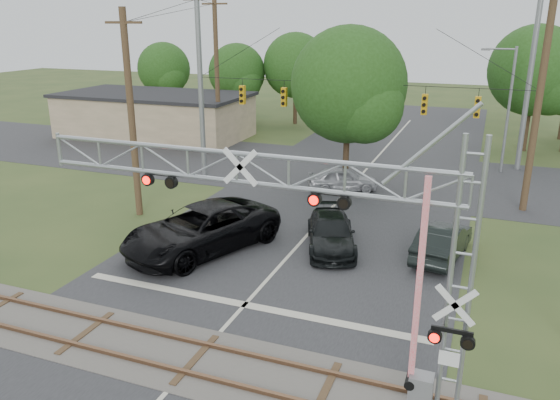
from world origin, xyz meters
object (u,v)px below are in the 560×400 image
at_px(sedan_silver, 342,179).
at_px(commercial_building, 155,115).
at_px(crossing_gantry, 317,239).
at_px(car_dark, 331,233).
at_px(traffic_signal_span, 368,94).
at_px(pickup_black, 201,229).
at_px(streetlight, 507,104).

relative_size(sedan_silver, commercial_building, 0.25).
xyz_separation_m(crossing_gantry, car_dark, (-2.37, 9.89, -3.88)).
relative_size(traffic_signal_span, commercial_building, 1.21).
bearing_deg(pickup_black, car_dark, 46.63).
distance_m(crossing_gantry, sedan_silver, 19.21).
bearing_deg(commercial_building, traffic_signal_span, -25.64).
xyz_separation_m(traffic_signal_span, sedan_silver, (-1.23, -0.00, -4.98)).
xyz_separation_m(crossing_gantry, commercial_building, (-23.07, 27.73, -2.74)).
bearing_deg(pickup_black, commercial_building, 150.66).
distance_m(crossing_gantry, traffic_signal_span, 18.61).
height_order(crossing_gantry, streetlight, streetlight).
height_order(sedan_silver, commercial_building, commercial_building).
bearing_deg(traffic_signal_span, crossing_gantry, -81.13).
relative_size(pickup_black, commercial_building, 0.45).
height_order(crossing_gantry, commercial_building, crossing_gantry).
bearing_deg(commercial_building, pickup_black, -53.07).
distance_m(pickup_black, commercial_building, 25.42).
distance_m(crossing_gantry, commercial_building, 36.17).
xyz_separation_m(pickup_black, sedan_silver, (3.43, 10.73, -0.30)).
relative_size(traffic_signal_span, pickup_black, 2.70).
xyz_separation_m(commercial_building, streetlight, (27.53, -1.78, 2.63)).
relative_size(crossing_gantry, car_dark, 2.35).
bearing_deg(crossing_gantry, car_dark, 103.48).
bearing_deg(car_dark, traffic_signal_span, 73.93).
distance_m(crossing_gantry, streetlight, 26.33).
distance_m(car_dark, streetlight, 17.85).
bearing_deg(traffic_signal_span, car_dark, -86.67).
xyz_separation_m(pickup_black, commercial_building, (-15.53, 20.10, 0.86)).
xyz_separation_m(car_dark, commercial_building, (-20.70, 17.84, 1.14)).
distance_m(crossing_gantry, pickup_black, 11.31).
xyz_separation_m(car_dark, streetlight, (6.84, 16.06, 3.77)).
bearing_deg(streetlight, sedan_silver, -138.45).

